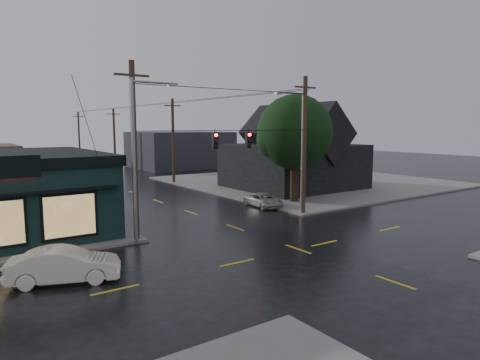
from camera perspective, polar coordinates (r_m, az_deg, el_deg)
ground_plane at (r=23.50m, az=7.76°, el=-9.13°), size 160.00×160.00×0.00m
sidewalk_ne at (r=51.24m, az=8.97°, el=-0.15°), size 28.00×28.00×0.15m
ne_building at (r=45.27m, az=7.16°, el=4.50°), size 12.60×11.60×8.75m
corner_tree at (r=36.58m, az=7.34°, el=6.31°), size 6.37×6.37×9.10m
utility_pole_nw at (r=25.50m, az=-13.56°, el=-7.95°), size 2.00×0.32×10.15m
utility_pole_ne at (r=32.42m, az=8.39°, el=-4.57°), size 2.00×0.32×10.15m
utility_pole_far_a at (r=50.01m, az=-8.80°, el=-0.42°), size 2.00×0.32×9.65m
utility_pole_far_b at (r=68.41m, az=-16.26°, el=1.42°), size 2.00×0.32×9.15m
utility_pole_far_c at (r=87.51m, az=-20.52°, el=2.47°), size 2.00×0.32×9.15m
span_signal_assembly at (r=27.72m, az=-1.09°, el=5.39°), size 13.00×0.48×1.23m
streetlight_nw at (r=24.77m, az=-13.61°, el=-8.41°), size 5.40×0.30×9.15m
streetlight_ne at (r=33.25m, az=8.18°, el=-4.27°), size 5.40×0.30×9.15m
bg_building_east at (r=69.13m, az=-8.05°, el=4.03°), size 14.00×12.00×5.60m
sedan_cream at (r=19.85m, az=-22.36°, el=-10.45°), size 4.80×3.10×1.49m
suv_silver at (r=35.04m, az=3.18°, el=-2.70°), size 2.17×4.10×1.10m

